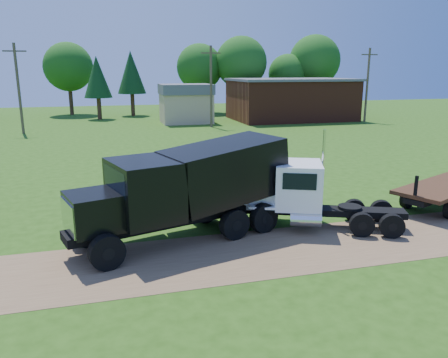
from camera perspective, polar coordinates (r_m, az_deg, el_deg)
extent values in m
plane|color=#23480F|center=(16.29, 7.08, -9.21)|extent=(140.00, 140.00, 0.00)
cube|color=brown|center=(16.29, 7.08, -9.19)|extent=(120.00, 4.20, 0.01)
cube|color=black|center=(18.71, 12.88, -4.06)|extent=(6.39, 3.28, 0.26)
cylinder|color=black|center=(17.79, 4.92, -5.44)|extent=(1.01, 0.65, 0.96)
cylinder|color=black|center=(17.79, 4.92, -5.44)|extent=(0.44, 0.43, 0.34)
cylinder|color=black|center=(19.57, 5.16, -3.61)|extent=(1.01, 0.65, 0.96)
cylinder|color=black|center=(19.57, 5.16, -3.61)|extent=(0.44, 0.43, 0.34)
cylinder|color=black|center=(18.10, 17.56, -5.73)|extent=(1.01, 0.65, 0.96)
cylinder|color=black|center=(18.10, 17.56, -5.73)|extent=(0.44, 0.43, 0.34)
cylinder|color=black|center=(19.85, 16.63, -3.91)|extent=(1.01, 0.65, 0.96)
cylinder|color=black|center=(19.85, 16.63, -3.91)|extent=(0.44, 0.43, 0.34)
cylinder|color=black|center=(18.35, 21.08, -5.76)|extent=(1.01, 0.65, 0.96)
cylinder|color=black|center=(18.35, 21.08, -5.76)|extent=(0.44, 0.43, 0.34)
cylinder|color=black|center=(20.07, 19.85, -3.96)|extent=(1.01, 0.65, 0.96)
cylinder|color=black|center=(20.07, 19.85, -3.96)|extent=(0.44, 0.43, 0.34)
cube|color=white|center=(18.42, 5.24, -1.90)|extent=(2.03, 1.98, 1.05)
cube|color=silver|center=(18.47, 2.79, -1.95)|extent=(0.57, 1.24, 0.88)
cube|color=silver|center=(18.65, 2.63, -3.76)|extent=(0.89, 1.91, 0.26)
cube|color=white|center=(18.32, 9.66, -0.71)|extent=(2.51, 2.65, 1.84)
cube|color=black|center=(18.20, 6.87, 0.57)|extent=(0.71, 1.64, 0.75)
cube|color=black|center=(17.19, 9.85, -0.34)|extent=(1.23, 0.54, 0.66)
cube|color=black|center=(19.25, 9.59, 1.22)|extent=(1.23, 0.54, 0.66)
cube|color=white|center=(17.61, 4.96, -3.69)|extent=(1.12, 0.77, 0.09)
cube|color=white|center=(19.41, 5.19, -2.01)|extent=(1.12, 0.77, 0.09)
cylinder|color=silver|center=(17.71, 10.62, -5.28)|extent=(1.34, 0.96, 0.53)
cylinder|color=silver|center=(18.80, 12.70, 0.21)|extent=(0.16, 0.16, 4.03)
cylinder|color=black|center=(18.79, 16.11, -3.54)|extent=(1.26, 1.26, 0.11)
cube|color=black|center=(17.01, -5.71, -5.00)|extent=(8.67, 3.60, 0.33)
cylinder|color=black|center=(14.99, -15.05, -9.24)|extent=(1.26, 0.72, 1.20)
cylinder|color=black|center=(14.99, -15.05, -9.24)|extent=(0.52, 0.51, 0.42)
cylinder|color=black|center=(17.05, -17.40, -6.52)|extent=(1.26, 0.72, 1.20)
cylinder|color=black|center=(17.05, -17.40, -6.52)|extent=(0.52, 0.51, 0.42)
cylinder|color=black|center=(16.98, 1.37, -5.93)|extent=(1.26, 0.72, 1.20)
cylinder|color=black|center=(16.98, 1.37, -5.93)|extent=(0.52, 0.51, 0.42)
cylinder|color=black|center=(18.83, -2.50, -3.90)|extent=(1.26, 0.72, 1.20)
cylinder|color=black|center=(18.83, -2.50, -3.90)|extent=(0.52, 0.51, 0.42)
cylinder|color=black|center=(17.77, 5.20, -5.07)|extent=(1.26, 0.72, 1.20)
cylinder|color=black|center=(17.77, 5.20, -5.07)|extent=(0.52, 0.51, 0.42)
cylinder|color=black|center=(19.54, 1.12, -3.22)|extent=(1.26, 0.72, 1.20)
cylinder|color=black|center=(19.54, 1.12, -3.22)|extent=(0.52, 0.51, 0.42)
cube|color=black|center=(15.68, -16.20, -4.02)|extent=(2.42, 2.35, 1.31)
cube|color=silver|center=(15.48, -19.68, -4.74)|extent=(0.56, 1.59, 1.09)
cube|color=black|center=(16.07, -10.34, -1.41)|extent=(2.85, 3.14, 2.18)
cube|color=black|center=(15.60, -14.06, -0.21)|extent=(0.69, 2.10, 0.87)
cube|color=black|center=(17.49, -0.07, 1.02)|extent=(5.35, 3.91, 2.65)
imported|color=#CB4709|center=(23.85, -9.12, 0.02)|extent=(5.30, 3.22, 1.38)
cylinder|color=black|center=(22.53, 22.83, -2.31)|extent=(1.00, 0.66, 0.96)
cube|color=black|center=(20.67, 23.78, -0.91)|extent=(0.15, 0.15, 0.96)
imported|color=#999999|center=(23.57, -3.18, 0.60)|extent=(1.13, 1.13, 1.85)
cube|color=maroon|center=(58.97, 8.72, 10.13)|extent=(15.00, 10.00, 5.00)
cube|color=#58585D|center=(58.85, 8.81, 12.71)|extent=(15.40, 10.40, 0.30)
cube|color=tan|center=(54.88, -4.98, 9.22)|extent=(6.00, 5.00, 3.60)
cube|color=#58585D|center=(54.73, -5.04, 11.62)|extent=(6.20, 5.40, 1.20)
cylinder|color=brown|center=(49.51, -25.24, 10.57)|extent=(0.28, 0.28, 9.00)
cube|color=brown|center=(49.51, -25.70, 14.83)|extent=(2.20, 0.14, 0.14)
cylinder|color=brown|center=(50.25, -1.70, 11.91)|extent=(0.28, 0.28, 9.00)
cube|color=brown|center=(50.24, -1.73, 16.13)|extent=(2.20, 0.14, 0.14)
cylinder|color=brown|center=(58.29, 18.19, 11.53)|extent=(0.28, 0.28, 9.00)
cube|color=brown|center=(58.29, 18.48, 15.16)|extent=(2.20, 0.14, 0.14)
cylinder|color=#3D2619|center=(68.21, -19.34, 9.47)|extent=(0.56, 0.56, 3.66)
sphere|color=#194E13|center=(68.05, -19.69, 13.63)|extent=(6.91, 6.91, 6.91)
cylinder|color=#3D2619|center=(64.46, -11.83, 9.51)|extent=(0.56, 0.56, 3.16)
cone|color=black|center=(64.28, -12.04, 13.48)|extent=(3.98, 3.98, 5.88)
cylinder|color=#3D2619|center=(67.46, -3.15, 10.18)|extent=(0.56, 0.56, 3.65)
sphere|color=#194E13|center=(67.30, -3.21, 14.39)|extent=(6.88, 6.88, 6.88)
cylinder|color=#3D2619|center=(66.84, 2.21, 10.31)|extent=(0.56, 0.56, 4.02)
sphere|color=#194E13|center=(66.70, 2.25, 14.99)|extent=(7.57, 7.57, 7.57)
cylinder|color=#3D2619|center=(71.75, 11.52, 10.37)|extent=(0.56, 0.56, 4.18)
sphere|color=#194E13|center=(71.63, 11.75, 14.90)|extent=(7.89, 7.89, 7.89)
cylinder|color=#3D2619|center=(60.77, -15.98, 8.86)|extent=(0.56, 0.56, 2.87)
cone|color=black|center=(60.57, -16.24, 12.69)|extent=(3.61, 3.61, 5.33)
cylinder|color=#3D2619|center=(70.20, 8.18, 10.00)|extent=(0.56, 0.56, 3.14)
sphere|color=#194E13|center=(70.03, 8.31, 13.48)|extent=(5.92, 5.92, 5.92)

